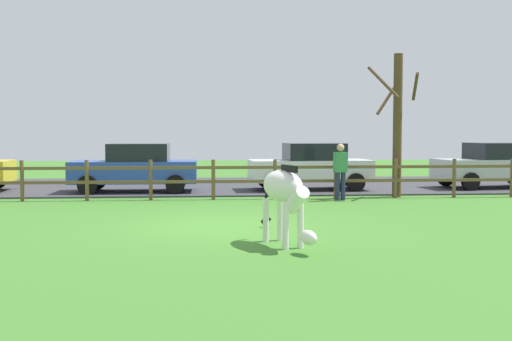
# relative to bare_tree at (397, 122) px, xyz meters

# --- Properties ---
(ground_plane) EXTENTS (60.00, 60.00, 0.00)m
(ground_plane) POSITION_rel_bare_tree_xyz_m (-5.52, -5.30, -2.29)
(ground_plane) COLOR #3D7528
(parking_asphalt) EXTENTS (28.00, 7.40, 0.05)m
(parking_asphalt) POSITION_rel_bare_tree_xyz_m (-5.52, 4.00, -2.26)
(parking_asphalt) COLOR #38383D
(parking_asphalt) RESTS_ON ground_plane
(paddock_fence) EXTENTS (21.97, 0.11, 1.17)m
(paddock_fence) POSITION_rel_bare_tree_xyz_m (-5.59, -0.30, -1.62)
(paddock_fence) COLOR brown
(paddock_fence) RESTS_ON ground_plane
(bare_tree) EXTENTS (1.56, 1.53, 4.35)m
(bare_tree) POSITION_rel_bare_tree_xyz_m (0.00, 0.00, 0.00)
(bare_tree) COLOR #513A23
(bare_tree) RESTS_ON ground_plane
(zebra) EXTENTS (0.90, 1.87, 1.41)m
(zebra) POSITION_rel_bare_tree_xyz_m (-4.43, -7.69, -1.36)
(zebra) COLOR white
(zebra) RESTS_ON ground_plane
(crow_on_grass) EXTENTS (0.21, 0.10, 0.20)m
(crow_on_grass) POSITION_rel_bare_tree_xyz_m (-4.56, -5.64, -2.16)
(crow_on_grass) COLOR black
(crow_on_grass) RESTS_ON ground_plane
(parked_car_white) EXTENTS (4.08, 2.04, 1.56)m
(parked_car_white) POSITION_rel_bare_tree_xyz_m (-2.31, 2.00, -1.45)
(parked_car_white) COLOR white
(parked_car_white) RESTS_ON parking_asphalt
(parked_car_silver) EXTENTS (4.14, 2.17, 1.56)m
(parked_car_silver) POSITION_rel_bare_tree_xyz_m (4.21, 2.19, -1.45)
(parked_car_silver) COLOR #B7BABF
(parked_car_silver) RESTS_ON parking_asphalt
(parked_car_blue) EXTENTS (4.00, 1.89, 1.56)m
(parked_car_blue) POSITION_rel_bare_tree_xyz_m (-8.07, 1.77, -1.45)
(parked_car_blue) COLOR #2D4CAD
(parked_car_blue) RESTS_ON parking_asphalt
(visitor_near_fence) EXTENTS (0.40, 0.30, 1.64)m
(visitor_near_fence) POSITION_rel_bare_tree_xyz_m (-1.93, -0.84, -1.38)
(visitor_near_fence) COLOR #232847
(visitor_near_fence) RESTS_ON ground_plane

